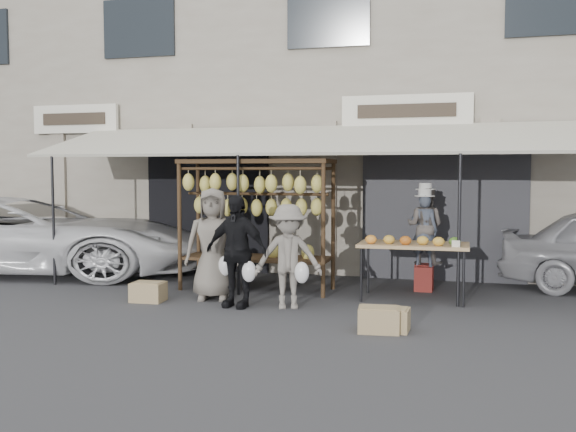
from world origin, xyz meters
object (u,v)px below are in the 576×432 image
object	(u,v)px
vendor_left	(424,230)
customer_right	(288,256)
produce_table	(413,245)
vendor_right	(425,226)
customer_left	(213,244)
van	(9,216)
crate_near_a	(379,320)
crate_far	(148,292)
customer_mid	(236,251)
crate_near_b	(390,320)
banana_rack	(256,198)

from	to	relation	value
vendor_left	customer_right	distance (m)	2.70
produce_table	customer_right	size ratio (longest dim) A/B	1.10
vendor_right	customer_right	bearing A→B (deg)	63.04
customer_left	customer_right	world-z (taller)	customer_left
produce_table	van	xyz separation A→B (m)	(-7.98, 0.63, 0.27)
crate_near_a	van	size ratio (longest dim) A/B	0.09
customer_right	crate_far	xyz separation A→B (m)	(-2.24, -0.11, -0.62)
customer_mid	crate_near_b	size ratio (longest dim) A/B	3.52
banana_rack	vendor_left	world-z (taller)	banana_rack
produce_table	van	bearing A→B (deg)	175.49
produce_table	vendor_left	distance (m)	0.89
vendor_right	crate_near_b	distance (m)	3.19
produce_table	customer_left	world-z (taller)	customer_left
customer_left	produce_table	bearing A→B (deg)	-1.37
vendor_left	crate_near_b	distance (m)	3.05
produce_table	crate_near_a	bearing A→B (deg)	-96.99
banana_rack	crate_near_a	distance (m)	3.61
crate_near_b	banana_rack	bearing A→B (deg)	138.97
crate_far	customer_mid	bearing A→B (deg)	-0.10
customer_left	van	distance (m)	5.10
produce_table	vendor_right	bearing A→B (deg)	83.44
crate_near_a	crate_far	distance (m)	3.85
van	crate_near_b	bearing A→B (deg)	-118.96
customer_right	van	world-z (taller)	van
banana_rack	crate_near_b	world-z (taller)	banana_rack
crate_far	customer_left	bearing A→B (deg)	25.38
vendor_right	crate_near_a	distance (m)	3.28
van	crate_near_a	bearing A→B (deg)	-119.85
banana_rack	vendor_left	bearing A→B (deg)	14.35
crate_near_a	crate_far	xyz separation A→B (m)	(-3.73, 0.95, -0.01)
vendor_left	crate_near_b	xyz separation A→B (m)	(-0.24, -2.91, -0.89)
crate_near_b	vendor_left	bearing A→B (deg)	85.23
vendor_left	customer_right	size ratio (longest dim) A/B	0.79
crate_near_a	van	xyz separation A→B (m)	(-7.72, 2.76, 0.99)
produce_table	crate_far	world-z (taller)	produce_table
customer_mid	customer_right	world-z (taller)	customer_mid
vendor_right	crate_near_a	size ratio (longest dim) A/B	2.56
crate_near_a	crate_near_b	world-z (taller)	crate_near_a
produce_table	banana_rack	bearing A→B (deg)	176.54
customer_right	produce_table	bearing A→B (deg)	13.31
crate_far	van	size ratio (longest dim) A/B	0.09
produce_table	crate_near_b	xyz separation A→B (m)	(-0.13, -2.04, -0.73)
customer_left	van	xyz separation A→B (m)	(-4.90, 1.38, 0.26)
produce_table	customer_right	bearing A→B (deg)	-148.38
customer_right	crate_near_b	xyz separation A→B (m)	(1.61, -0.97, -0.63)
crate_near_b	van	xyz separation A→B (m)	(-7.85, 2.67, 1.00)
vendor_right	customer_left	xyz separation A→B (m)	(-3.19, -1.74, -0.21)
customer_mid	van	distance (m)	5.76
vendor_left	customer_left	world-z (taller)	customer_left
customer_mid	crate_near_a	size ratio (longest dim) A/B	3.28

